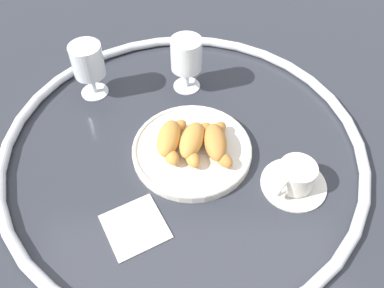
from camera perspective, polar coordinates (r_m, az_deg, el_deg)
ground_plane at (r=0.90m, az=-1.25°, el=-0.67°), size 2.20×2.20×0.00m
table_chrome_rim at (r=0.89m, az=-1.26°, el=-0.18°), size 0.80×0.80×0.02m
pastry_plate at (r=0.88m, az=0.00°, el=-0.77°), size 0.26×0.26×0.02m
croissant_large at (r=0.87m, az=-3.08°, el=0.73°), size 0.14×0.08×0.04m
croissant_small at (r=0.86m, az=0.20°, el=0.44°), size 0.13×0.09×0.04m
croissant_extra at (r=0.86m, az=3.53°, el=0.22°), size 0.14×0.07×0.04m
coffee_cup_near at (r=0.85m, az=14.36°, el=-4.65°), size 0.14×0.14×0.06m
juice_glass_left at (r=0.99m, az=-0.80°, el=12.17°), size 0.08×0.08×0.14m
juice_glass_right at (r=1.00m, az=-14.48°, el=11.04°), size 0.08×0.08×0.14m
folded_napkin at (r=0.79m, az=-8.04°, el=-11.42°), size 0.15×0.15×0.01m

